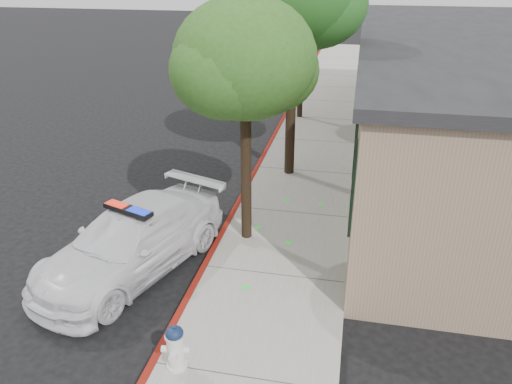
% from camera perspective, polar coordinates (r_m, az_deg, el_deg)
% --- Properties ---
extents(ground, '(120.00, 120.00, 0.00)m').
position_cam_1_polar(ground, '(11.39, -6.22, -9.03)').
color(ground, black).
rests_on(ground, ground).
extents(sidewalk, '(3.20, 60.00, 0.15)m').
position_cam_1_polar(sidewalk, '(13.56, 4.03, -2.56)').
color(sidewalk, gray).
rests_on(sidewalk, ground).
extents(red_curb, '(0.14, 60.00, 0.16)m').
position_cam_1_polar(red_curb, '(13.81, -2.31, -1.95)').
color(red_curb, maroon).
rests_on(red_curb, ground).
extents(clapboard_building, '(7.30, 20.89, 4.24)m').
position_cam_1_polar(clapboard_building, '(18.77, 22.78, 10.18)').
color(clapboard_building, '#957961').
rests_on(clapboard_building, ground).
extents(police_car, '(3.59, 5.39, 1.57)m').
position_cam_1_polar(police_car, '(11.35, -14.10, -5.50)').
color(police_car, white).
rests_on(police_car, ground).
extents(fire_hydrant, '(0.49, 0.42, 0.85)m').
position_cam_1_polar(fire_hydrant, '(8.66, -9.25, -17.22)').
color(fire_hydrant, white).
rests_on(fire_hydrant, sidewalk).
extents(street_tree_near, '(3.10, 3.12, 5.64)m').
position_cam_1_polar(street_tree_near, '(10.86, -1.21, 14.48)').
color(street_tree_near, black).
rests_on(street_tree_near, sidewalk).
extents(street_tree_far, '(2.82, 2.70, 5.08)m').
position_cam_1_polar(street_tree_far, '(21.24, 5.50, 18.59)').
color(street_tree_far, black).
rests_on(street_tree_far, sidewalk).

